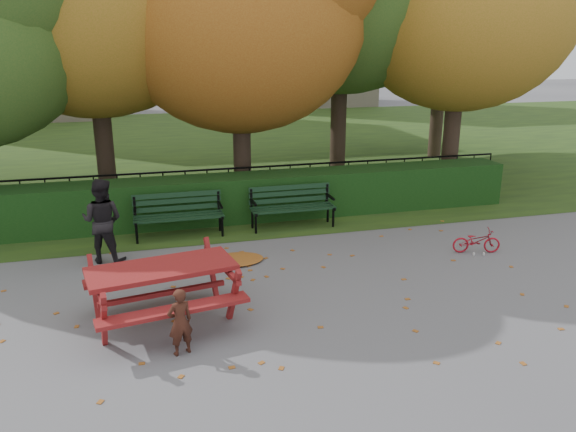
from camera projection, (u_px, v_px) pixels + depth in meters
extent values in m
plane|color=slate|center=(286.00, 306.00, 8.49)|extent=(90.00, 90.00, 0.00)
plane|color=#1F3315|center=(193.00, 147.00, 21.40)|extent=(90.00, 90.00, 0.00)
cube|color=#BBAC94|center=(296.00, 5.00, 34.52)|extent=(9.00, 6.00, 12.00)
cube|color=black|center=(235.00, 198.00, 12.49)|extent=(13.00, 0.90, 1.00)
cube|color=black|center=(229.00, 206.00, 13.35)|extent=(14.00, 0.04, 0.04)
cube|color=black|center=(228.00, 169.00, 13.08)|extent=(14.00, 0.04, 0.04)
cylinder|color=black|center=(95.00, 198.00, 12.49)|extent=(0.03, 0.03, 1.00)
cylinder|color=black|center=(229.00, 189.00, 13.23)|extent=(0.03, 0.03, 1.00)
cylinder|color=black|center=(348.00, 182.00, 13.97)|extent=(0.03, 0.03, 1.00)
cylinder|color=black|center=(472.00, 173.00, 14.83)|extent=(0.03, 0.03, 1.00)
cylinder|color=#2D2118|center=(104.00, 138.00, 13.79)|extent=(0.44, 0.44, 3.15)
cylinder|color=#2D2118|center=(242.00, 144.00, 13.92)|extent=(0.44, 0.44, 2.80)
ellipsoid|color=#8B4311|center=(239.00, 16.00, 13.03)|extent=(6.00, 6.00, 5.40)
cylinder|color=#2D2118|center=(338.00, 119.00, 15.75)|extent=(0.44, 0.44, 3.50)
cylinder|color=#2D2118|center=(452.00, 133.00, 15.11)|extent=(0.44, 0.44, 2.97)
ellipsoid|color=olive|center=(463.00, 7.00, 14.16)|extent=(5.80, 5.80, 5.22)
cylinder|color=#2D2118|center=(437.00, 111.00, 19.22)|extent=(0.44, 0.44, 3.15)
ellipsoid|color=#2B561D|center=(445.00, 6.00, 18.22)|extent=(6.00, 6.00, 5.40)
cube|color=black|center=(180.00, 219.00, 11.19)|extent=(1.80, 0.12, 0.04)
cube|color=black|center=(179.00, 217.00, 11.36)|extent=(1.80, 0.12, 0.04)
cube|color=black|center=(178.00, 214.00, 11.52)|extent=(1.80, 0.12, 0.04)
cube|color=black|center=(178.00, 208.00, 11.57)|extent=(1.80, 0.05, 0.10)
cube|color=black|center=(177.00, 201.00, 11.53)|extent=(1.80, 0.05, 0.10)
cube|color=black|center=(177.00, 195.00, 11.49)|extent=(1.80, 0.05, 0.10)
cube|color=black|center=(136.00, 221.00, 11.15)|extent=(0.05, 0.55, 0.06)
cube|color=black|center=(135.00, 206.00, 11.34)|extent=(0.05, 0.05, 0.41)
cylinder|color=black|center=(137.00, 233.00, 11.05)|extent=(0.05, 0.05, 0.44)
cylinder|color=black|center=(136.00, 228.00, 11.38)|extent=(0.05, 0.05, 0.44)
cube|color=black|center=(135.00, 211.00, 11.11)|extent=(0.05, 0.45, 0.04)
cube|color=black|center=(221.00, 214.00, 11.57)|extent=(0.05, 0.55, 0.06)
cube|color=black|center=(218.00, 201.00, 11.76)|extent=(0.05, 0.05, 0.41)
cylinder|color=black|center=(222.00, 226.00, 11.47)|extent=(0.05, 0.05, 0.44)
cylinder|color=black|center=(220.00, 221.00, 11.80)|extent=(0.05, 0.05, 0.44)
cube|color=black|center=(220.00, 205.00, 11.53)|extent=(0.05, 0.45, 0.04)
cube|color=black|center=(295.00, 210.00, 11.78)|extent=(1.80, 0.12, 0.04)
cube|color=black|center=(293.00, 208.00, 11.95)|extent=(1.80, 0.12, 0.04)
cube|color=black|center=(291.00, 206.00, 12.11)|extent=(1.80, 0.12, 0.04)
cube|color=black|center=(290.00, 200.00, 12.17)|extent=(1.80, 0.05, 0.10)
cube|color=black|center=(290.00, 193.00, 12.12)|extent=(1.80, 0.05, 0.10)
cube|color=black|center=(290.00, 187.00, 12.08)|extent=(1.80, 0.05, 0.10)
cube|color=black|center=(254.00, 212.00, 11.75)|extent=(0.05, 0.55, 0.06)
cube|color=black|center=(251.00, 198.00, 11.93)|extent=(0.05, 0.05, 0.41)
cylinder|color=black|center=(256.00, 224.00, 11.64)|extent=(0.05, 0.05, 0.44)
cylinder|color=black|center=(252.00, 219.00, 11.97)|extent=(0.05, 0.05, 0.44)
cube|color=black|center=(254.00, 203.00, 11.70)|extent=(0.05, 0.45, 0.04)
cube|color=black|center=(331.00, 206.00, 12.16)|extent=(0.05, 0.55, 0.06)
cube|color=black|center=(327.00, 193.00, 12.35)|extent=(0.05, 0.05, 0.41)
cylinder|color=black|center=(333.00, 217.00, 12.06)|extent=(0.05, 0.05, 0.44)
cylinder|color=black|center=(328.00, 213.00, 12.39)|extent=(0.05, 0.05, 0.44)
cube|color=black|center=(331.00, 197.00, 12.12)|extent=(0.05, 0.45, 0.04)
cube|color=maroon|center=(162.00, 268.00, 7.77)|extent=(2.12, 1.17, 0.07)
cube|color=maroon|center=(175.00, 310.00, 7.29)|extent=(2.02, 0.62, 0.06)
cube|color=maroon|center=(153.00, 274.00, 8.44)|extent=(2.02, 0.62, 0.06)
cube|color=maroon|center=(104.00, 321.00, 7.09)|extent=(0.17, 0.58, 0.97)
cube|color=maroon|center=(94.00, 291.00, 7.96)|extent=(0.17, 0.58, 0.97)
cube|color=maroon|center=(97.00, 285.00, 7.44)|extent=(0.33, 1.49, 0.07)
cube|color=maroon|center=(234.00, 296.00, 7.79)|extent=(0.17, 0.58, 0.97)
cube|color=maroon|center=(212.00, 271.00, 8.66)|extent=(0.17, 0.58, 0.97)
cube|color=maroon|center=(221.00, 264.00, 8.14)|extent=(0.33, 1.49, 0.07)
cube|color=maroon|center=(163.00, 293.00, 7.88)|extent=(1.76, 0.37, 0.07)
ellipsoid|color=brown|center=(235.00, 259.00, 10.21)|extent=(1.05, 0.74, 0.07)
imported|color=#3A1B12|center=(180.00, 322.00, 7.07)|extent=(0.38, 0.31, 0.90)
imported|color=black|center=(102.00, 221.00, 10.02)|extent=(0.91, 0.81, 1.54)
imported|color=maroon|center=(476.00, 241.00, 10.58)|extent=(0.94, 0.53, 0.47)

